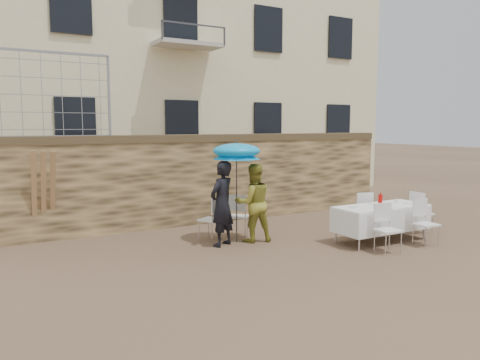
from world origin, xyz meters
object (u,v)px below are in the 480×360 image
couple_chair_right (238,215)px  table_chair_back (361,212)px  umbrella (237,154)px  table_chair_front_right (426,223)px  soda_bottle (380,201)px  man_suit (222,204)px  table_chair_side (421,212)px  woman_dress (253,203)px  banquet_table (381,208)px  table_chair_front_left (388,229)px  couple_chair_left (210,218)px

couple_chair_right → table_chair_back: same height
umbrella → table_chair_front_right: 4.14m
table_chair_front_right → soda_bottle: bearing=141.8°
man_suit → table_chair_side: (4.52, -1.25, -0.40)m
soda_bottle → umbrella: bearing=147.6°
umbrella → table_chair_side: umbrella is taller
couple_chair_right → table_chair_front_right: size_ratio=1.00×
table_chair_side → soda_bottle: bearing=96.3°
woman_dress → soda_bottle: woman_dress is taller
soda_bottle → table_chair_front_right: bearing=-40.6°
man_suit → umbrella: umbrella is taller
table_chair_front_right → man_suit: bearing=152.3°
banquet_table → table_chair_front_left: size_ratio=2.19×
couple_chair_left → table_chair_side: size_ratio=1.00×
couple_chair_right → table_chair_front_left: size_ratio=1.00×
table_chair_back → table_chair_side: bearing=168.1°
table_chair_front_right → umbrella: bearing=148.1°
man_suit → couple_chair_right: 0.98m
table_chair_front_right → couple_chair_left: bearing=146.2°
couple_chair_left → table_chair_back: (3.32, -1.10, 0.00)m
man_suit → woman_dress: size_ratio=1.05×
man_suit → table_chair_front_left: man_suit is taller
couple_chair_left → table_chair_front_left: (2.52, -2.65, 0.00)m
couple_chair_left → soda_bottle: (2.92, -2.05, 0.43)m
soda_bottle → table_chair_front_right: 1.02m
couple_chair_right → couple_chair_left: bearing=39.8°
banquet_table → table_chair_front_left: 0.99m
man_suit → table_chair_front_left: size_ratio=1.83×
table_chair_front_right → table_chair_side: 1.24m
table_chair_front_left → table_chair_back: size_ratio=1.00×
banquet_table → table_chair_front_right: bearing=-56.3°
couple_chair_right → banquet_table: 3.09m
couple_chair_right → soda_bottle: 3.05m
couple_chair_left → table_chair_back: bearing=132.6°
umbrella → couple_chair_left: size_ratio=2.07×
woman_dress → table_chair_front_left: (1.77, -2.10, -0.35)m
banquet_table → table_chair_side: size_ratio=2.19×
table_chair_back → woman_dress: bearing=6.3°
woman_dress → couple_chair_left: (-0.75, 0.55, -0.35)m
table_chair_side → woman_dress: bearing=69.1°
umbrella → couple_chair_right: 1.50m
couple_chair_left → banquet_table: (3.12, -1.90, 0.25)m
couple_chair_left → banquet_table: size_ratio=0.46×
man_suit → table_chair_side: man_suit is taller
man_suit → couple_chair_left: man_suit is taller
couple_chair_right → woman_dress: bearing=135.0°
table_chair_back → banquet_table: bearing=94.3°
soda_bottle → table_chair_side: (1.60, 0.25, -0.43)m
woman_dress → table_chair_back: (2.57, -0.55, -0.35)m
man_suit → table_chair_front_right: (3.62, -2.10, -0.40)m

